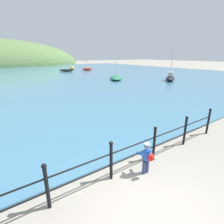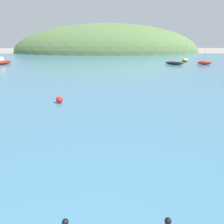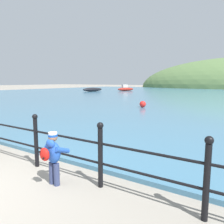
% 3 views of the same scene
% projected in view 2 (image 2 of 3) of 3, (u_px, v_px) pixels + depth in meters
% --- Properties ---
extents(water, '(80.00, 60.00, 0.10)m').
position_uv_depth(water, '(104.00, 67.00, 33.01)').
color(water, teal).
rests_on(water, ground).
extents(far_hillside, '(56.42, 31.03, 17.03)m').
position_uv_depth(far_hillside, '(107.00, 52.00, 68.02)').
color(far_hillside, '#567542').
rests_on(far_hillside, ground).
extents(boat_white_sailboat, '(2.49, 3.65, 1.21)m').
position_uv_depth(boat_white_sailboat, '(2.00, 62.00, 35.48)').
color(boat_white_sailboat, maroon).
rests_on(boat_white_sailboat, water).
extents(boat_far_right, '(2.13, 3.51, 4.27)m').
position_uv_depth(boat_far_right, '(185.00, 59.00, 40.62)').
color(boat_far_right, gold).
rests_on(boat_far_right, water).
extents(boat_twin_mast, '(3.05, 2.49, 2.90)m').
position_uv_depth(boat_twin_mast, '(174.00, 63.00, 35.34)').
color(boat_twin_mast, black).
rests_on(boat_twin_mast, water).
extents(boat_red_dinghy, '(2.34, 0.87, 2.48)m').
position_uv_depth(boat_red_dinghy, '(205.00, 63.00, 35.39)').
color(boat_red_dinghy, maroon).
rests_on(boat_red_dinghy, water).
extents(mooring_buoy, '(0.45, 0.45, 0.45)m').
position_uv_depth(mooring_buoy, '(59.00, 100.00, 14.39)').
color(mooring_buoy, red).
rests_on(mooring_buoy, water).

